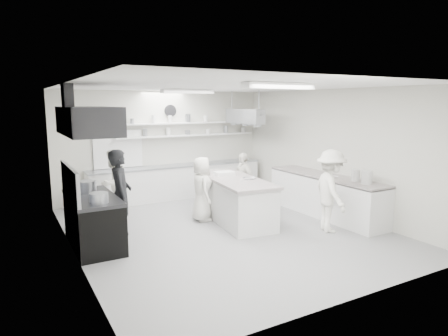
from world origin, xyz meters
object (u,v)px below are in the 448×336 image
stove (93,222)px  cook_back (113,183)px  back_counter (178,182)px  right_counter (325,196)px  prep_island (234,200)px  cook_stove (121,194)px

stove → cook_back: (0.83, 1.79, 0.35)m
back_counter → right_counter: size_ratio=1.52×
back_counter → prep_island: size_ratio=1.97×
prep_island → cook_stove: bearing=-174.2°
back_counter → right_counter: right_counter is taller
cook_back → prep_island: bearing=104.0°
stove → cook_back: size_ratio=1.12×
right_counter → cook_back: 5.03m
back_counter → cook_stove: 3.54m
cook_back → cook_stove: bearing=40.4°
stove → right_counter: (5.25, -0.60, 0.02)m
cook_back → back_counter: bearing=165.6°
right_counter → cook_back: size_ratio=2.06×
prep_island → cook_back: (-2.31, 1.66, 0.33)m
cook_stove → stove: bearing=120.4°
prep_island → cook_stove: 2.61m
back_counter → cook_back: bearing=-154.0°
back_counter → prep_island: 2.68m
back_counter → stove: bearing=-136.0°
cook_stove → cook_back: (0.26, 1.63, -0.09)m
cook_back → right_counter: bearing=111.1°
back_counter → cook_stove: size_ratio=2.81×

